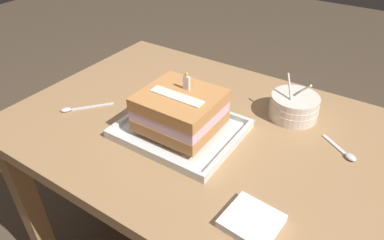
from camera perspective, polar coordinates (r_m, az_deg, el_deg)
dining_table at (r=1.06m, az=1.73°, el=-5.39°), size 1.12×0.78×0.72m
foil_tray at (r=0.97m, az=-1.89°, el=-1.68°), size 0.32×0.27×0.02m
birthday_cake at (r=0.93m, az=-1.97°, el=1.65°), size 0.20×0.19×0.15m
bowl_stack at (r=1.06m, az=16.52°, el=2.17°), size 0.14×0.14×0.13m
serving_spoon_near_tray at (r=1.12m, az=-18.72°, el=1.81°), size 0.11×0.13×0.01m
serving_spoon_by_bowls at (r=0.97m, az=24.22°, el=-5.15°), size 0.11×0.08×0.01m
napkin_pile at (r=0.75m, az=9.84°, el=-16.19°), size 0.12×0.11×0.02m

